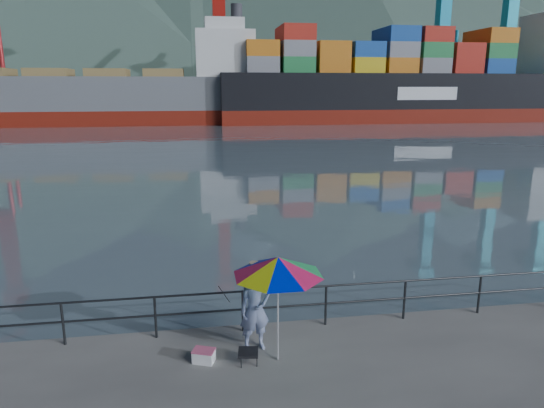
# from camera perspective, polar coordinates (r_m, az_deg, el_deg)

# --- Properties ---
(harbor_water) EXTENTS (500.00, 280.00, 0.00)m
(harbor_water) POSITION_cam_1_polar(r_m,az_deg,el_deg) (138.81, -9.15, 11.21)
(harbor_water) COLOR slate
(harbor_water) RESTS_ON ground
(far_dock) EXTENTS (200.00, 40.00, 0.40)m
(far_dock) POSITION_cam_1_polar(r_m,az_deg,el_deg) (102.33, -3.42, 10.52)
(far_dock) COLOR #514F4C
(far_dock) RESTS_ON ground
(guardrail) EXTENTS (22.00, 0.06, 1.03)m
(guardrail) POSITION_cam_1_polar(r_m,az_deg,el_deg) (11.58, -8.50, -12.62)
(guardrail) COLOR #2D3033
(guardrail) RESTS_ON ground
(mountains) EXTENTS (600.00, 332.80, 80.00)m
(mountains) POSITION_cam_1_polar(r_m,az_deg,el_deg) (221.91, 1.28, 21.45)
(mountains) COLOR #385147
(mountains) RESTS_ON ground
(port_cranes) EXTENTS (116.00, 28.00, 38.40)m
(port_cranes) POSITION_cam_1_polar(r_m,az_deg,el_deg) (98.27, 10.04, 19.56)
(port_cranes) COLOR red
(port_cranes) RESTS_ON ground
(container_stacks) EXTENTS (58.00, 5.40, 7.80)m
(container_stacks) POSITION_cam_1_polar(r_m,az_deg,el_deg) (108.26, 10.58, 12.13)
(container_stacks) COLOR #194CA5
(container_stacks) RESTS_ON ground
(fisherman) EXTENTS (0.75, 0.57, 1.86)m
(fisherman) POSITION_cam_1_polar(r_m,az_deg,el_deg) (10.72, -2.04, -12.28)
(fisherman) COLOR #2E4688
(fisherman) RESTS_ON ground
(beach_umbrella) EXTENTS (2.46, 2.46, 2.30)m
(beach_umbrella) POSITION_cam_1_polar(r_m,az_deg,el_deg) (9.82, 0.73, -7.33)
(beach_umbrella) COLOR white
(beach_umbrella) RESTS_ON ground
(folding_stool) EXTENTS (0.47, 0.47, 0.27)m
(folding_stool) POSITION_cam_1_polar(r_m,az_deg,el_deg) (10.59, -2.82, -17.50)
(folding_stool) COLOR black
(folding_stool) RESTS_ON ground
(cooler_bag) EXTENTS (0.51, 0.42, 0.25)m
(cooler_bag) POSITION_cam_1_polar(r_m,az_deg,el_deg) (10.71, -8.02, -17.34)
(cooler_bag) COLOR white
(cooler_bag) RESTS_ON ground
(fishing_rod) EXTENTS (0.34, 1.53, 1.10)m
(fishing_rod) POSITION_cam_1_polar(r_m,az_deg,el_deg) (11.93, -5.52, -14.50)
(fishing_rod) COLOR black
(fishing_rod) RESTS_ON ground
(bulk_carrier) EXTENTS (52.23, 9.04, 14.50)m
(bulk_carrier) POSITION_cam_1_polar(r_m,az_deg,el_deg) (80.68, -16.23, 12.10)
(bulk_carrier) COLOR maroon
(bulk_carrier) RESTS_ON ground
(container_ship) EXTENTS (65.08, 10.85, 18.10)m
(container_ship) POSITION_cam_1_polar(r_m,az_deg,el_deg) (88.03, 17.27, 13.21)
(container_ship) COLOR maroon
(container_ship) RESTS_ON ground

